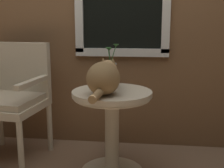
{
  "coord_description": "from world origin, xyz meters",
  "views": [
    {
      "loc": [
        0.47,
        -1.86,
        1.11
      ],
      "look_at": [
        0.23,
        0.14,
        0.69
      ],
      "focal_mm": 47.06,
      "sensor_mm": 36.0,
      "label": 1
    }
  ],
  "objects_px": {
    "wicker_side_table": "(112,120)",
    "pewter_vase_with_ivy": "(110,74)",
    "wicker_chair": "(11,94)",
    "cat": "(104,77)"
  },
  "relations": [
    {
      "from": "wicker_chair",
      "to": "pewter_vase_with_ivy",
      "type": "height_order",
      "value": "pewter_vase_with_ivy"
    },
    {
      "from": "wicker_chair",
      "to": "pewter_vase_with_ivy",
      "type": "bearing_deg",
      "value": -6.39
    },
    {
      "from": "cat",
      "to": "wicker_chair",
      "type": "bearing_deg",
      "value": 157.99
    },
    {
      "from": "wicker_side_table",
      "to": "wicker_chair",
      "type": "xyz_separation_m",
      "value": [
        -0.86,
        0.23,
        0.11
      ]
    },
    {
      "from": "wicker_side_table",
      "to": "pewter_vase_with_ivy",
      "type": "distance_m",
      "value": 0.34
    },
    {
      "from": "wicker_side_table",
      "to": "pewter_vase_with_ivy",
      "type": "height_order",
      "value": "pewter_vase_with_ivy"
    },
    {
      "from": "wicker_side_table",
      "to": "pewter_vase_with_ivy",
      "type": "xyz_separation_m",
      "value": [
        -0.03,
        0.13,
        0.31
      ]
    },
    {
      "from": "wicker_chair",
      "to": "cat",
      "type": "relative_size",
      "value": 1.77
    },
    {
      "from": "pewter_vase_with_ivy",
      "to": "wicker_chair",
      "type": "bearing_deg",
      "value": 173.61
    },
    {
      "from": "wicker_side_table",
      "to": "cat",
      "type": "relative_size",
      "value": 1.2
    }
  ]
}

